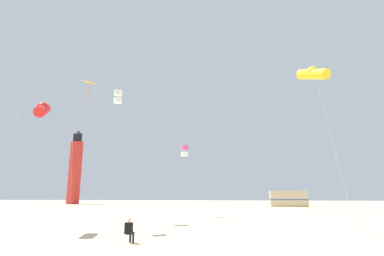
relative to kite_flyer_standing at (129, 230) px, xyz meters
name	(u,v)px	position (x,y,z in m)	size (l,w,h in m)	color
kite_flyer_standing	(129,230)	(0.00, 0.00, 0.00)	(0.39, 0.54, 1.16)	black
kite_tube_gold	(313,74)	(10.49, 5.44, 9.51)	(2.46, 2.79, 10.83)	silver
kite_tube_scarlet	(42,110)	(-7.21, 3.39, 6.99)	(2.77, 3.20, 8.30)	silver
kite_diamond_orange	(88,88)	(-4.65, 4.31, 8.68)	(1.67, 1.67, 9.91)	silver
kite_box_rainbow	(185,151)	(0.20, 17.73, 6.14)	(2.93, 1.90, 7.34)	silver
kite_box_white	(118,97)	(-4.69, 10.10, 9.93)	(2.82, 2.02, 11.14)	silver
lighthouse_distant	(75,169)	(-29.68, 52.22, 7.22)	(2.80, 2.80, 16.80)	red
rv_van_tan	(288,199)	(15.50, 42.97, 0.78)	(6.52, 2.57, 2.80)	#C6B28C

